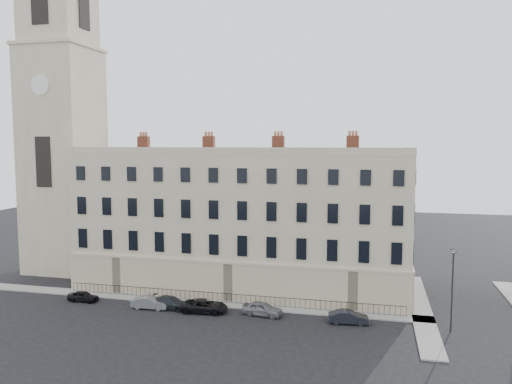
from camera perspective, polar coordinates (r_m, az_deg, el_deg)
ground at (r=45.60m, az=2.10°, el=-15.23°), size 160.00×160.00×0.00m
terrace at (r=56.31m, az=-1.45°, el=-3.30°), size 36.22×12.22×17.00m
church_tower at (r=67.71m, az=-21.24°, el=7.30°), size 8.00×8.13×44.00m
pavement_terrace at (r=52.79m, az=-7.75°, el=-12.27°), size 48.00×2.00×0.12m
pavement_east_return at (r=52.58m, az=18.30°, el=-12.58°), size 2.00×24.00×0.12m
railings at (r=51.75m, az=-3.37°, el=-12.02°), size 35.00×0.04×0.96m
car_a at (r=55.24m, az=-19.14°, el=-11.19°), size 3.18×1.28×1.08m
car_b at (r=51.23m, az=-11.99°, el=-12.26°), size 3.72×1.42×1.21m
car_c at (r=50.86m, az=-9.78°, el=-12.35°), size 4.32×2.11×1.21m
car_d at (r=49.40m, az=-5.89°, el=-12.83°), size 4.61×2.41×1.24m
car_e at (r=48.30m, az=0.73°, el=-13.18°), size 4.03×2.06×1.31m
car_f at (r=47.03m, az=10.53°, el=-13.89°), size 3.73×1.60×1.20m
streetlamp at (r=46.40m, az=21.52°, el=-9.97°), size 0.41×1.58×7.33m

